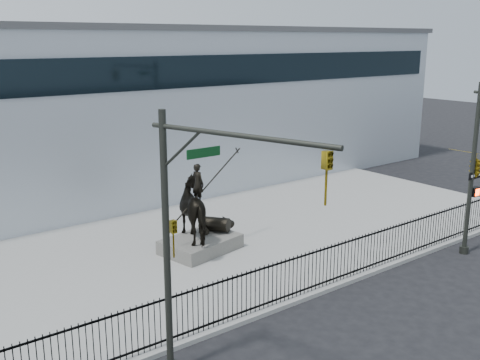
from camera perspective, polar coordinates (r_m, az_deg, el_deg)
ground at (r=19.71m, az=11.45°, el=-12.03°), size 120.00×120.00×0.00m
plaza at (r=24.41m, az=-1.03°, el=-6.30°), size 30.00×12.00×0.15m
building at (r=34.46m, az=-14.14°, el=6.89°), size 44.00×14.00×9.00m
picket_fence at (r=20.10m, az=8.88°, el=-8.56°), size 22.10×0.10×1.50m
statue_plinth at (r=23.19m, az=-4.02°, el=-6.51°), size 3.36×2.61×0.57m
equestrian_statue at (r=22.76m, az=-3.98°, el=-3.02°), size 3.81×2.73×3.28m
traffic_signal_left at (r=13.56m, az=-4.86°, el=-5.63°), size 1.52×4.84×7.00m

